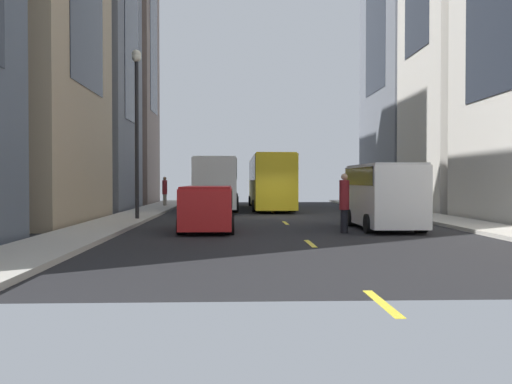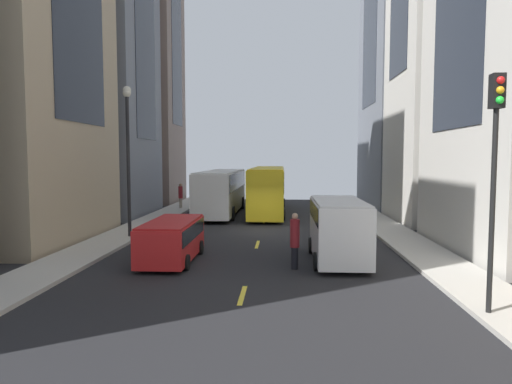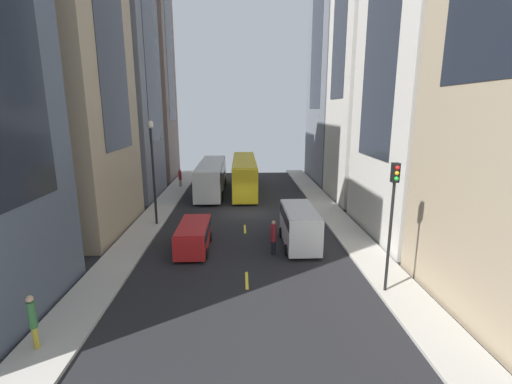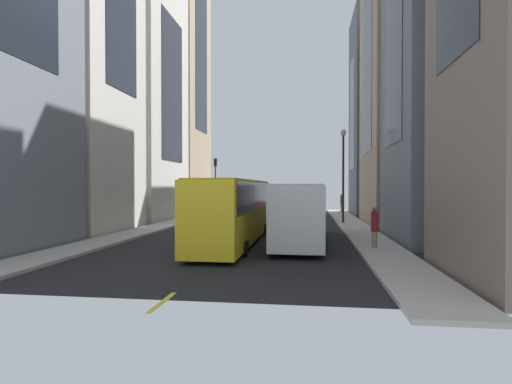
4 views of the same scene
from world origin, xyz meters
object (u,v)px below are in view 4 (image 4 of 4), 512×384
car_red_0 (302,209)px  pedestrian_waiting_curb (252,206)px  streetcar_yellow (236,206)px  city_bus_white (299,207)px  pedestrian_crossing_near (341,202)px  pedestrian_crossing_mid (375,226)px  traffic_light_near_corner (216,175)px  delivery_van_white (232,204)px

car_red_0 → pedestrian_waiting_curb: (5.10, -1.00, 0.15)m
streetcar_yellow → pedestrian_waiting_curb: streetcar_yellow is taller
city_bus_white → pedestrian_crossing_near: 26.60m
pedestrian_crossing_mid → traffic_light_near_corner: size_ratio=0.32×
pedestrian_waiting_curb → traffic_light_near_corner: 7.97m
streetcar_yellow → pedestrian_waiting_curb: 18.39m
delivery_van_white → pedestrian_waiting_curb: size_ratio=2.39×
car_red_0 → pedestrian_crossing_mid: bearing=101.8°
car_red_0 → traffic_light_near_corner: size_ratio=0.75×
delivery_van_white → traffic_light_near_corner: 7.88m
delivery_van_white → pedestrian_crossing_near: delivery_van_white is taller
city_bus_white → car_red_0: bearing=-89.6°
pedestrian_crossing_near → pedestrian_crossing_mid: (0.63, 28.86, -0.09)m
pedestrian_crossing_near → city_bus_white: bearing=-80.5°
pedestrian_waiting_curb → pedestrian_crossing_near: bearing=117.4°
pedestrian_waiting_curb → traffic_light_near_corner: size_ratio=0.35×
streetcar_yellow → car_red_0: size_ratio=2.90×
streetcar_yellow → traffic_light_near_corner: size_ratio=2.17×
car_red_0 → pedestrian_crossing_mid: size_ratio=2.31×
delivery_van_white → pedestrian_crossing_mid: size_ratio=2.55×
delivery_van_white → pedestrian_crossing_mid: (-10.92, 18.59, -0.26)m
pedestrian_crossing_near → traffic_light_near_corner: (14.81, 3.76, 3.19)m
pedestrian_waiting_curb → pedestrian_crossing_mid: pedestrian_crossing_mid is taller
car_red_0 → city_bus_white: bearing=90.4°
city_bus_white → traffic_light_near_corner: traffic_light_near_corner is taller
streetcar_yellow → traffic_light_near_corner: (6.73, -23.41, 2.41)m
streetcar_yellow → pedestrian_waiting_curb: (1.63, -18.29, -0.95)m
pedestrian_waiting_curb → pedestrian_crossing_near: 13.15m
car_red_0 → pedestrian_crossing_near: size_ratio=2.22×
city_bus_white → pedestrian_waiting_curb: bearing=-73.3°
pedestrian_crossing_mid → traffic_light_near_corner: (14.17, -25.10, 3.29)m
streetcar_yellow → pedestrian_crossing_near: bearing=-106.6°
city_bus_white → delivery_van_white: size_ratio=2.32×
car_red_0 → pedestrian_crossing_mid: 19.40m
car_red_0 → delivery_van_white: bearing=3.2°
city_bus_white → streetcar_yellow: 3.71m
delivery_van_white → traffic_light_near_corner: size_ratio=0.83×
pedestrian_crossing_mid → car_red_0: bearing=-7.1°
pedestrian_crossing_mid → traffic_light_near_corner: bearing=10.5°
city_bus_white → car_red_0: 16.36m
pedestrian_crossing_near → pedestrian_waiting_curb: bearing=-118.3°
streetcar_yellow → car_red_0: bearing=-101.3°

